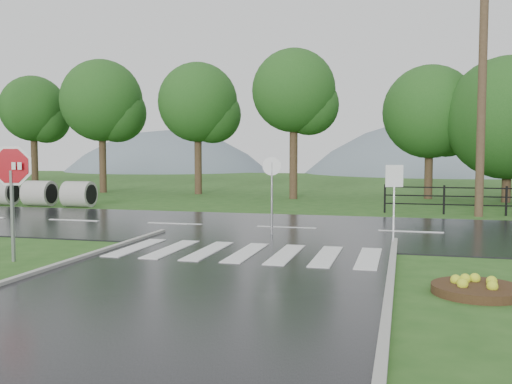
# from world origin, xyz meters

# --- Properties ---
(ground) EXTENTS (120.00, 120.00, 0.00)m
(ground) POSITION_xyz_m (0.00, 0.00, 0.00)
(ground) COLOR #27531B
(ground) RESTS_ON ground
(main_road) EXTENTS (90.00, 8.00, 0.04)m
(main_road) POSITION_xyz_m (0.00, 10.00, 0.00)
(main_road) COLOR black
(main_road) RESTS_ON ground
(crosswalk) EXTENTS (6.50, 2.80, 0.02)m
(crosswalk) POSITION_xyz_m (0.00, 5.00, 0.06)
(crosswalk) COLOR silver
(crosswalk) RESTS_ON ground
(fence_west) EXTENTS (9.58, 0.08, 1.20)m
(fence_west) POSITION_xyz_m (7.75, 16.00, 0.72)
(fence_west) COLOR black
(fence_west) RESTS_ON ground
(hills) EXTENTS (102.00, 48.00, 48.00)m
(hills) POSITION_xyz_m (3.49, 65.00, -15.54)
(hills) COLOR slate
(hills) RESTS_ON ground
(treeline) EXTENTS (83.20, 5.20, 10.00)m
(treeline) POSITION_xyz_m (1.00, 24.00, 0.00)
(treeline) COLOR #1A4716
(treeline) RESTS_ON ground
(culvert_pipes) EXTENTS (7.60, 1.20, 1.20)m
(culvert_pipes) POSITION_xyz_m (-14.03, 15.00, 0.60)
(culvert_pipes) COLOR #9E9B93
(culvert_pipes) RESTS_ON ground
(stop_sign) EXTENTS (1.22, 0.41, 2.87)m
(stop_sign) POSITION_xyz_m (-5.03, 2.81, 1.99)
(stop_sign) COLOR #939399
(stop_sign) RESTS_ON ground
(flower_bed) EXTENTS (1.60, 1.60, 0.32)m
(flower_bed) POSITION_xyz_m (5.08, 2.25, 0.12)
(flower_bed) COLOR #332111
(flower_bed) RESTS_ON ground
(reg_sign_small) EXTENTS (0.47, 0.18, 2.20)m
(reg_sign_small) POSITION_xyz_m (3.51, 7.39, 1.56)
(reg_sign_small) COLOR #939399
(reg_sign_small) RESTS_ON ground
(reg_sign_round) EXTENTS (0.55, 0.12, 2.41)m
(reg_sign_round) POSITION_xyz_m (-0.11, 8.31, 1.50)
(reg_sign_round) COLOR #939399
(reg_sign_round) RESTS_ON ground
(utility_pole_east) EXTENTS (1.72, 0.51, 9.81)m
(utility_pole_east) POSITION_xyz_m (6.66, 15.50, 4.99)
(utility_pole_east) COLOR #473523
(utility_pole_east) RESTS_ON ground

